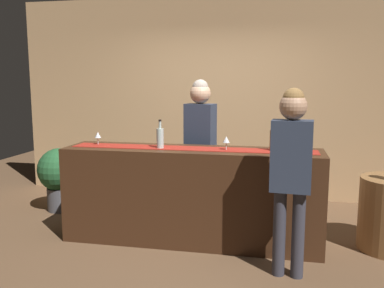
{
  "coord_description": "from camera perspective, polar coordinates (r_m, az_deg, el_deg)",
  "views": [
    {
      "loc": [
        0.87,
        -4.19,
        1.7
      ],
      "look_at": [
        0.01,
        0.0,
        1.05
      ],
      "focal_mm": 39.03,
      "sensor_mm": 36.0,
      "label": 1
    }
  ],
  "objects": [
    {
      "name": "wine_bottle_amber",
      "position": [
        4.26,
        11.06,
        0.57
      ],
      "size": [
        0.07,
        0.07,
        0.3
      ],
      "color": "brown",
      "rests_on": "bar_counter"
    },
    {
      "name": "bartender",
      "position": [
        4.89,
        1.13,
        1.16
      ],
      "size": [
        0.38,
        0.27,
        1.72
      ],
      "rotation": [
        0.0,
        0.0,
        2.91
      ],
      "color": "#26262B",
      "rests_on": "ground"
    },
    {
      "name": "wine_glass_near_customer",
      "position": [
        4.29,
        14.45,
        0.41
      ],
      "size": [
        0.07,
        0.07,
        0.14
      ],
      "color": "silver",
      "rests_on": "bar_counter"
    },
    {
      "name": "counter_runner_cloth",
      "position": [
        4.33,
        -0.07,
        -0.61
      ],
      "size": [
        2.56,
        0.28,
        0.01
      ],
      "primitive_type": "cube",
      "color": "maroon",
      "rests_on": "bar_counter"
    },
    {
      "name": "bar_counter",
      "position": [
        4.44,
        -0.07,
        -7.05
      ],
      "size": [
        2.69,
        0.6,
        1.0
      ],
      "primitive_type": "cube",
      "color": "#3D2314",
      "rests_on": "ground"
    },
    {
      "name": "customer_sipping",
      "position": [
        3.63,
        13.4,
        -2.58
      ],
      "size": [
        0.36,
        0.23,
        1.65
      ],
      "rotation": [
        0.0,
        0.0,
        -0.08
      ],
      "color": "#33333D",
      "rests_on": "ground"
    },
    {
      "name": "back_wall",
      "position": [
        6.15,
        3.56,
        6.28
      ],
      "size": [
        6.0,
        0.12,
        2.9
      ],
      "primitive_type": "cube",
      "color": "tan",
      "rests_on": "ground"
    },
    {
      "name": "ground_plane",
      "position": [
        4.6,
        -0.06,
        -13.06
      ],
      "size": [
        10.0,
        10.0,
        0.0
      ],
      "primitive_type": "plane",
      "color": "brown"
    },
    {
      "name": "wine_glass_far_end",
      "position": [
        4.23,
        4.71,
        0.55
      ],
      "size": [
        0.07,
        0.07,
        0.14
      ],
      "color": "silver",
      "rests_on": "bar_counter"
    },
    {
      "name": "potted_plant_tall",
      "position": [
        5.77,
        -17.62,
        -4.0
      ],
      "size": [
        0.57,
        0.57,
        0.83
      ],
      "color": "#4C4C51",
      "rests_on": "ground"
    },
    {
      "name": "wine_bottle_clear",
      "position": [
        4.34,
        -4.38,
        0.86
      ],
      "size": [
        0.07,
        0.07,
        0.3
      ],
      "color": "#B2C6C1",
      "rests_on": "bar_counter"
    },
    {
      "name": "wine_glass_mid_counter",
      "position": [
        4.7,
        -12.74,
        1.17
      ],
      "size": [
        0.07,
        0.07,
        0.14
      ],
      "color": "silver",
      "rests_on": "bar_counter"
    }
  ]
}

